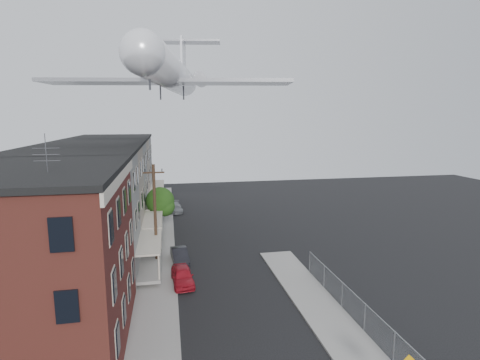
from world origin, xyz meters
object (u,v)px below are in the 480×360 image
Objects in this scene: utility_pole at (155,214)px; street_tree at (161,203)px; car_mid at (180,256)px; car_far at (175,207)px; car_near at (182,276)px; airplane at (171,73)px.

utility_pole is 1.73× the size of street_tree.
car_mid is at bearing 11.05° from utility_pole.
utility_pole is at bearing -100.04° from car_far.
street_tree is at bearing -104.36° from car_far.
car_near reaches higher than car_far.
car_mid is (2.00, 0.39, -4.04)m from utility_pole.
car_near reaches higher than car_mid.
airplane is (1.75, 5.00, 12.34)m from utility_pole.
car_mid is at bearing -80.05° from street_tree.
utility_pole reaches higher than car_far.
airplane reaches higher than car_mid.
car_far is at bearing 79.71° from street_tree.
car_near is (1.74, -14.03, -2.78)m from street_tree.
car_mid is 18.75m from car_far.
car_far is 0.17× the size of airplane.
street_tree is 14.51m from airplane.
airplane is (-0.31, 9.11, 16.35)m from car_near.
street_tree is at bearing 88.11° from utility_pole.
utility_pole is 4.52m from car_mid.
utility_pole is 10.00m from street_tree.
street_tree is 1.34× the size of car_mid.
utility_pole reaches higher than car_near.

